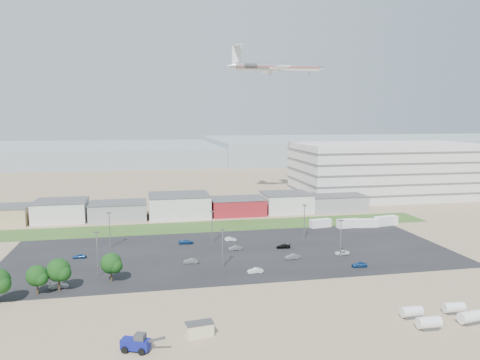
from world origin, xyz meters
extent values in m
plane|color=#866E55|center=(0.00, 0.00, 0.00)|extent=(700.00, 700.00, 0.00)
cube|color=black|center=(5.00, 20.00, 0.01)|extent=(120.00, 50.00, 0.01)
cube|color=#294A1B|center=(0.00, 52.00, 0.01)|extent=(160.00, 16.00, 0.02)
cube|color=silver|center=(90.00, 95.00, 12.50)|extent=(80.00, 40.00, 25.00)
imported|color=silver|center=(33.34, 12.02, 0.57)|extent=(4.24, 2.17, 1.15)
imported|color=#595B5E|center=(19.15, 11.11, 0.64)|extent=(4.05, 1.85, 1.29)
imported|color=navy|center=(33.33, 1.51, 0.66)|extent=(3.95, 1.78, 1.32)
imported|color=#595B5E|center=(-7.20, 12.60, 0.62)|extent=(3.89, 1.74, 1.24)
imported|color=navy|center=(-35.48, 22.82, 0.58)|extent=(3.54, 1.77, 1.16)
imported|color=navy|center=(-6.84, 31.42, 0.63)|extent=(4.40, 1.89, 1.26)
imported|color=#595B5E|center=(6.08, 22.20, 0.63)|extent=(3.93, 1.74, 1.25)
imported|color=silver|center=(-36.97, 1.12, 0.60)|extent=(4.30, 2.20, 1.19)
imported|color=silver|center=(6.53, 32.14, 0.57)|extent=(3.55, 1.55, 1.14)
imported|color=black|center=(19.73, 21.40, 0.58)|extent=(4.11, 1.98, 1.15)
imported|color=silver|center=(7.06, 2.19, 0.61)|extent=(3.74, 1.46, 1.21)
camera|label=1|loc=(-17.69, -101.97, 36.63)|focal=35.00mm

